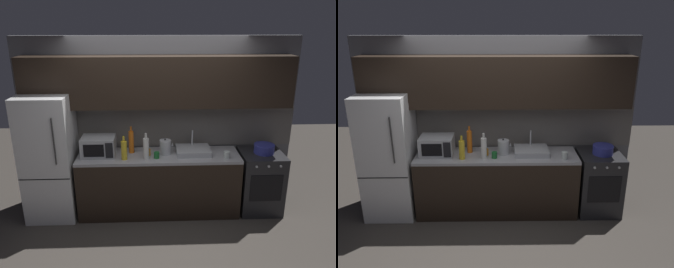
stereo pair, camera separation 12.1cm
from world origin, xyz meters
TOP-DOWN VIEW (x-y plane):
  - ground_plane at (0.00, 0.00)m, footprint 10.00×10.00m
  - back_wall at (0.00, 1.20)m, footprint 4.01×0.44m
  - counter_run at (0.00, 0.90)m, footprint 2.27×0.60m
  - refrigerator at (-1.52, 0.90)m, footprint 0.68×0.69m
  - oven_range at (1.48, 0.90)m, footprint 0.60×0.62m
  - microwave at (-0.84, 0.92)m, footprint 0.46×0.35m
  - sink_basin at (0.49, 0.93)m, footprint 0.48×0.38m
  - kettle at (0.09, 0.92)m, footprint 0.20×0.16m
  - wine_bottle_white at (-0.17, 0.77)m, footprint 0.08×0.08m
  - wine_bottle_yellow at (-0.47, 0.75)m, footprint 0.08×0.08m
  - wine_bottle_orange at (-0.39, 0.99)m, footprint 0.07×0.07m
  - mug_amber at (-0.15, 0.88)m, footprint 0.07×0.07m
  - mug_clear at (0.93, 0.73)m, footprint 0.08×0.08m
  - mug_green at (-0.03, 0.77)m, footprint 0.07×0.07m
  - cooking_pot at (1.50, 0.90)m, footprint 0.29×0.29m

SIDE VIEW (x-z plane):
  - ground_plane at x=0.00m, z-range 0.00..0.00m
  - counter_run at x=0.00m, z-range 0.00..0.90m
  - oven_range at x=1.48m, z-range 0.00..0.90m
  - refrigerator at x=-1.52m, z-range 0.00..1.78m
  - sink_basin at x=0.49m, z-range 0.79..1.09m
  - mug_green at x=-0.03m, z-range 0.90..0.99m
  - mug_amber at x=-0.15m, z-range 0.90..0.99m
  - mug_clear at x=0.93m, z-range 0.90..1.00m
  - cooking_pot at x=1.50m, z-range 0.90..1.03m
  - kettle at x=0.09m, z-range 0.89..1.12m
  - microwave at x=-0.84m, z-range 0.90..1.17m
  - wine_bottle_yellow at x=-0.47m, z-range 0.87..1.20m
  - wine_bottle_white at x=-0.17m, z-range 0.87..1.23m
  - wine_bottle_orange at x=-0.39m, z-range 0.87..1.26m
  - back_wall at x=0.00m, z-range 0.30..2.80m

